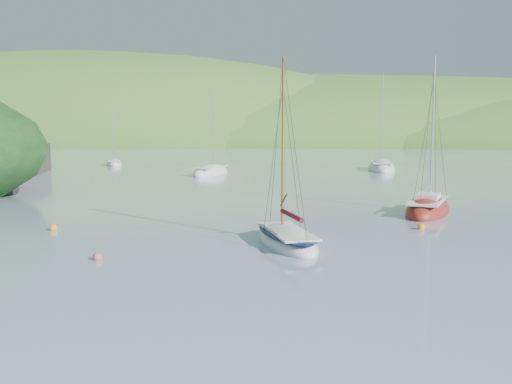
{
  "coord_description": "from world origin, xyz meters",
  "views": [
    {
      "loc": [
        2.01,
        -21.8,
        6.02
      ],
      "look_at": [
        1.19,
        8.0,
        2.45
      ],
      "focal_mm": 40.0,
      "sensor_mm": 36.0,
      "label": 1
    }
  ],
  "objects_px": {
    "daysailer_white": "(287,240)",
    "distant_sloop_c": "(114,164)",
    "distant_sloop_b": "(381,169)",
    "sloop_red": "(428,210)",
    "distant_sloop_a": "(211,173)"
  },
  "relations": [
    {
      "from": "distant_sloop_b",
      "to": "sloop_red",
      "type": "bearing_deg",
      "value": -89.06
    },
    {
      "from": "distant_sloop_c",
      "to": "sloop_red",
      "type": "bearing_deg",
      "value": -69.62
    },
    {
      "from": "distant_sloop_a",
      "to": "daysailer_white",
      "type": "bearing_deg",
      "value": -59.66
    },
    {
      "from": "distant_sloop_b",
      "to": "distant_sloop_c",
      "type": "height_order",
      "value": "distant_sloop_b"
    },
    {
      "from": "daysailer_white",
      "to": "distant_sloop_a",
      "type": "distance_m",
      "value": 40.32
    },
    {
      "from": "daysailer_white",
      "to": "sloop_red",
      "type": "relative_size",
      "value": 0.88
    },
    {
      "from": "sloop_red",
      "to": "distant_sloop_b",
      "type": "bearing_deg",
      "value": 107.11
    },
    {
      "from": "daysailer_white",
      "to": "distant_sloop_c",
      "type": "relative_size",
      "value": 1.12
    },
    {
      "from": "daysailer_white",
      "to": "distant_sloop_c",
      "type": "bearing_deg",
      "value": 98.0
    },
    {
      "from": "distant_sloop_a",
      "to": "distant_sloop_c",
      "type": "height_order",
      "value": "distant_sloop_a"
    },
    {
      "from": "sloop_red",
      "to": "distant_sloop_b",
      "type": "distance_m",
      "value": 36.33
    },
    {
      "from": "daysailer_white",
      "to": "distant_sloop_a",
      "type": "bearing_deg",
      "value": 85.92
    },
    {
      "from": "distant_sloop_c",
      "to": "distant_sloop_b",
      "type": "bearing_deg",
      "value": -29.21
    },
    {
      "from": "daysailer_white",
      "to": "distant_sloop_a",
      "type": "xyz_separation_m",
      "value": [
        -8.06,
        39.51,
        -0.04
      ]
    },
    {
      "from": "distant_sloop_a",
      "to": "distant_sloop_b",
      "type": "bearing_deg",
      "value": 36.66
    }
  ]
}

